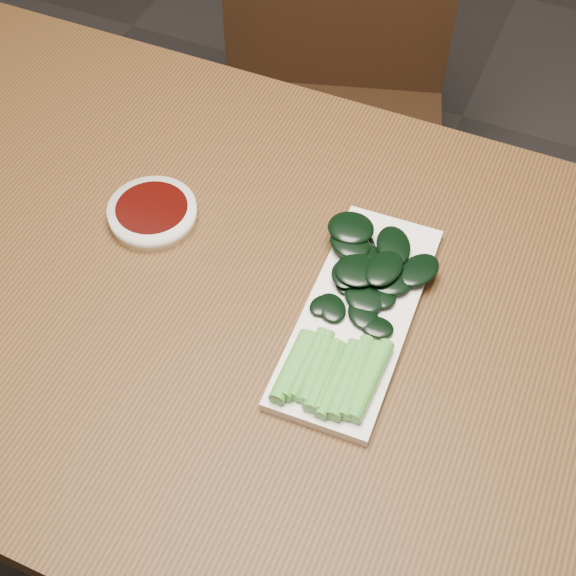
{
  "coord_description": "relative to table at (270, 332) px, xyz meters",
  "views": [
    {
      "loc": [
        0.26,
        -0.54,
        1.56
      ],
      "look_at": [
        0.02,
        0.02,
        0.76
      ],
      "focal_mm": 50.0,
      "sensor_mm": 36.0,
      "label": 1
    }
  ],
  "objects": [
    {
      "name": "ground",
      "position": [
        0.0,
        0.0,
        -0.68
      ],
      "size": [
        6.0,
        6.0,
        0.0
      ],
      "primitive_type": "plane",
      "color": "#2C2A2A",
      "rests_on": "ground"
    },
    {
      "name": "table",
      "position": [
        0.0,
        0.0,
        0.0
      ],
      "size": [
        1.4,
        0.8,
        0.75
      ],
      "color": "#4F3216",
      "rests_on": "ground"
    },
    {
      "name": "chair_far",
      "position": [
        -0.17,
        0.66,
        -0.19
      ],
      "size": [
        0.58,
        0.58,
        0.89
      ],
      "rotation": [
        0.0,
        0.0,
        0.3
      ],
      "color": "black",
      "rests_on": "ground"
    },
    {
      "name": "sauce_bowl",
      "position": [
        -0.2,
        0.06,
        0.08
      ],
      "size": [
        0.12,
        0.12,
        0.03
      ],
      "color": "white",
      "rests_on": "table"
    },
    {
      "name": "serving_plate",
      "position": [
        0.11,
        0.02,
        0.08
      ],
      "size": [
        0.14,
        0.33,
        0.01
      ],
      "rotation": [
        0.0,
        0.0,
        0.04
      ],
      "color": "white",
      "rests_on": "table"
    },
    {
      "name": "gai_lan",
      "position": [
        0.11,
        0.0,
        0.1
      ],
      "size": [
        0.16,
        0.3,
        0.03
      ],
      "color": "green",
      "rests_on": "serving_plate"
    }
  ]
}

